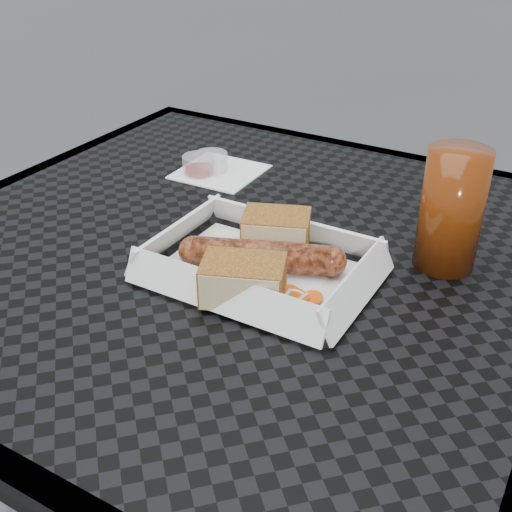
{
  "coord_description": "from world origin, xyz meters",
  "views": [
    {
      "loc": [
        0.38,
        -0.59,
        1.14
      ],
      "look_at": [
        0.07,
        -0.06,
        0.78
      ],
      "focal_mm": 45.0,
      "sensor_mm": 36.0,
      "label": 1
    }
  ],
  "objects_px": {
    "bratwurst": "(262,256)",
    "drink_glass": "(452,210)",
    "food_tray": "(260,273)",
    "patio_table": "(233,292)"
  },
  "relations": [
    {
      "from": "bratwurst",
      "to": "drink_glass",
      "type": "distance_m",
      "value": 0.22
    },
    {
      "from": "patio_table",
      "to": "food_tray",
      "type": "relative_size",
      "value": 3.64
    },
    {
      "from": "food_tray",
      "to": "drink_glass",
      "type": "height_order",
      "value": "drink_glass"
    },
    {
      "from": "food_tray",
      "to": "bratwurst",
      "type": "relative_size",
      "value": 1.21
    },
    {
      "from": "food_tray",
      "to": "drink_glass",
      "type": "bearing_deg",
      "value": 36.66
    },
    {
      "from": "bratwurst",
      "to": "drink_glass",
      "type": "xyz_separation_m",
      "value": [
        0.17,
        0.12,
        0.05
      ]
    },
    {
      "from": "patio_table",
      "to": "food_tray",
      "type": "height_order",
      "value": "food_tray"
    },
    {
      "from": "patio_table",
      "to": "drink_glass",
      "type": "bearing_deg",
      "value": 17.94
    },
    {
      "from": "bratwurst",
      "to": "drink_glass",
      "type": "bearing_deg",
      "value": 35.45
    },
    {
      "from": "patio_table",
      "to": "food_tray",
      "type": "xyz_separation_m",
      "value": [
        0.07,
        -0.05,
        0.08
      ]
    }
  ]
}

